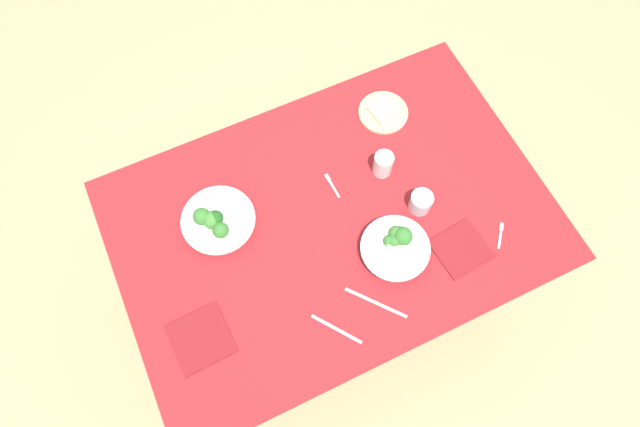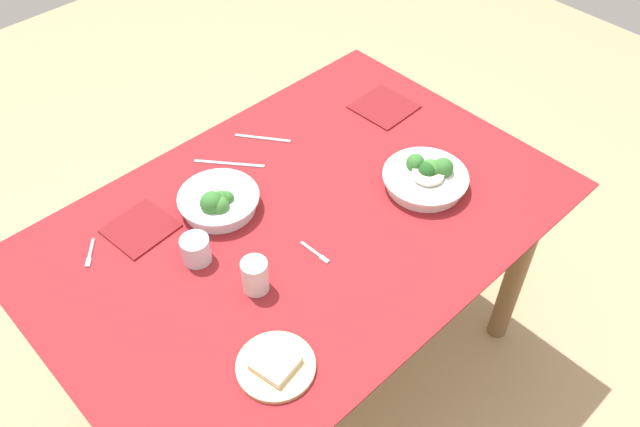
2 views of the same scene
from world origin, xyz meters
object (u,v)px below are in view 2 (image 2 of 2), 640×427
(broccoli_bowl_near, at_px, (219,202))
(table_knife_left, at_px, (230,163))
(broccoli_bowl_far, at_px, (426,177))
(bread_side_plate, at_px, (276,365))
(water_glass_center, at_px, (255,276))
(water_glass_side, at_px, (196,250))
(table_knife_right, at_px, (263,138))
(fork_by_far_bowl, at_px, (90,254))
(fork_by_near_bowl, at_px, (316,253))
(napkin_folded_lower, at_px, (384,107))
(napkin_folded_upper, at_px, (141,228))

(broccoli_bowl_near, xyz_separation_m, table_knife_left, (-0.14, -0.14, -0.03))
(broccoli_bowl_far, relative_size, bread_side_plate, 1.35)
(water_glass_center, bearing_deg, water_glass_side, -73.90)
(broccoli_bowl_near, bearing_deg, table_knife_right, -151.67)
(fork_by_far_bowl, distance_m, fork_by_near_bowl, 0.60)
(broccoli_bowl_far, relative_size, water_glass_center, 2.63)
(water_glass_side, relative_size, napkin_folded_lower, 0.43)
(broccoli_bowl_near, height_order, bread_side_plate, broccoli_bowl_near)
(bread_side_plate, xyz_separation_m, napkin_folded_lower, (-0.91, -0.50, -0.01))
(water_glass_center, bearing_deg, broccoli_bowl_near, -109.59)
(bread_side_plate, relative_size, fork_by_near_bowl, 1.82)
(broccoli_bowl_near, xyz_separation_m, bread_side_plate, (0.22, 0.50, -0.02))
(fork_by_near_bowl, bearing_deg, water_glass_side, -132.59)
(fork_by_near_bowl, xyz_separation_m, table_knife_left, (-0.06, -0.44, -0.00))
(broccoli_bowl_far, height_order, water_glass_center, water_glass_center)
(bread_side_plate, bearing_deg, napkin_folded_lower, -151.34)
(water_glass_center, xyz_separation_m, water_glass_side, (0.05, -0.18, -0.01))
(broccoli_bowl_near, relative_size, fork_by_far_bowl, 2.84)
(broccoli_bowl_far, xyz_separation_m, bread_side_plate, (0.72, 0.16, -0.02))
(broccoli_bowl_far, distance_m, fork_by_near_bowl, 0.42)
(fork_by_far_bowl, height_order, napkin_folded_upper, napkin_folded_upper)
(broccoli_bowl_near, xyz_separation_m, water_glass_side, (0.15, 0.10, 0.00))
(broccoli_bowl_far, distance_m, table_knife_right, 0.54)
(fork_by_far_bowl, bearing_deg, napkin_folded_upper, 124.41)
(napkin_folded_upper, xyz_separation_m, napkin_folded_lower, (-0.90, 0.09, 0.00))
(broccoli_bowl_far, height_order, napkin_folded_upper, broccoli_bowl_far)
(fork_by_far_bowl, xyz_separation_m, table_knife_right, (-0.65, -0.05, -0.00))
(table_knife_right, relative_size, napkin_folded_upper, 1.07)
(fork_by_near_bowl, bearing_deg, table_knife_left, 170.33)
(bread_side_plate, relative_size, napkin_folded_lower, 1.04)
(broccoli_bowl_far, relative_size, table_knife_left, 1.16)
(water_glass_side, xyz_separation_m, table_knife_right, (-0.45, -0.26, -0.04))
(water_glass_side, height_order, table_knife_left, water_glass_side)
(fork_by_far_bowl, bearing_deg, broccoli_bowl_near, 112.94)
(broccoli_bowl_far, bearing_deg, broccoli_bowl_near, -33.75)
(water_glass_center, xyz_separation_m, napkin_folded_upper, (0.10, -0.38, -0.04))
(table_knife_left, relative_size, table_knife_right, 1.21)
(table_knife_left, bearing_deg, bread_side_plate, 110.48)
(table_knife_right, bearing_deg, napkin_folded_upper, 61.11)
(water_glass_side, xyz_separation_m, napkin_folded_upper, (0.05, -0.20, -0.03))
(broccoli_bowl_near, height_order, water_glass_side, broccoli_bowl_near)
(broccoli_bowl_near, height_order, fork_by_far_bowl, broccoli_bowl_near)
(broccoli_bowl_near, bearing_deg, water_glass_center, 70.41)
(broccoli_bowl_near, distance_m, napkin_folded_lower, 0.69)
(water_glass_center, relative_size, napkin_folded_lower, 0.53)
(water_glass_side, relative_size, fork_by_far_bowl, 0.95)
(water_glass_side, distance_m, table_knife_left, 0.38)
(water_glass_center, relative_size, table_knife_right, 0.53)
(broccoli_bowl_near, height_order, napkin_folded_lower, broccoli_bowl_near)
(water_glass_center, bearing_deg, fork_by_near_bowl, 172.93)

